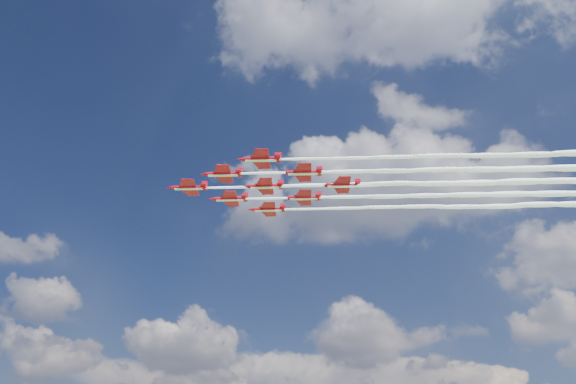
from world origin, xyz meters
The scene contains 9 objects.
jet_lead centered at (32.13, 6.55, 89.68)m, with size 94.18×34.02×2.67m.
jet_row2_port centered at (43.76, 3.16, 89.68)m, with size 94.18×34.02×2.67m.
jet_row2_starb centered at (39.57, 16.11, 89.68)m, with size 94.18×34.02×2.67m.
jet_row3_port centered at (55.40, -0.23, 89.68)m, with size 94.18×34.02×2.67m.
jet_row3_centre centered at (51.21, 12.72, 89.68)m, with size 94.18×34.02×2.67m.
jet_row3_starb centered at (47.02, 25.67, 89.68)m, with size 94.18×34.02×2.67m.
jet_row4_port centered at (62.84, 9.33, 89.68)m, with size 94.18×34.02×2.67m.
jet_row4_starb centered at (58.65, 22.28, 89.68)m, with size 94.18×34.02×2.67m.
jet_tail centered at (70.29, 18.90, 89.68)m, with size 94.18×34.02×2.67m.
Camera 1 is at (57.17, -119.99, 19.60)m, focal length 35.00 mm.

